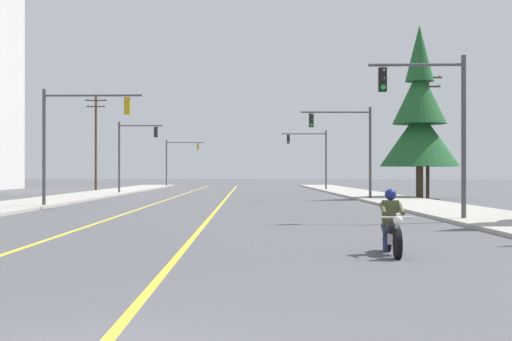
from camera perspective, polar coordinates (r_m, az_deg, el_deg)
lane_stripe_center at (r=51.93m, az=-2.35°, el=-2.18°), size 0.16×100.00×0.01m
lane_stripe_left at (r=52.19m, az=-6.64°, el=-2.17°), size 0.16×100.00×0.01m
sidewalk_kerb_right at (r=47.86m, az=10.78°, el=-2.27°), size 4.40×110.00×0.14m
sidewalk_kerb_left at (r=48.53m, az=-15.54°, el=-2.24°), size 4.40×110.00×0.14m
motorcycle_with_rider at (r=16.44m, az=10.60°, el=-4.48°), size 0.70×2.19×1.46m
traffic_signal_near_right at (r=27.94m, az=14.00°, el=4.33°), size 3.62×0.37×6.20m
traffic_signal_near_left at (r=39.10m, az=-14.19°, el=3.20°), size 5.23×0.41×6.20m
traffic_signal_mid_right at (r=48.69m, az=7.40°, el=2.49°), size 4.72×0.42×6.20m
traffic_signal_mid_left at (r=63.05m, az=-9.75°, el=1.83°), size 3.81×0.41×6.20m
traffic_signal_far_right at (r=75.20m, az=4.51°, el=1.55°), size 4.66×0.37×6.20m
traffic_signal_far_left at (r=96.69m, az=-6.20°, el=1.17°), size 4.96×0.48×6.20m
utility_pole_right_far at (r=53.77m, az=13.31°, el=3.09°), size 2.10×0.26×9.09m
utility_pole_left_far at (r=78.43m, az=-12.45°, el=2.37°), size 2.33×0.26×9.85m
conifer_tree_right_verge_far at (r=52.46m, az=12.70°, el=3.97°), size 5.56×5.56×12.24m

